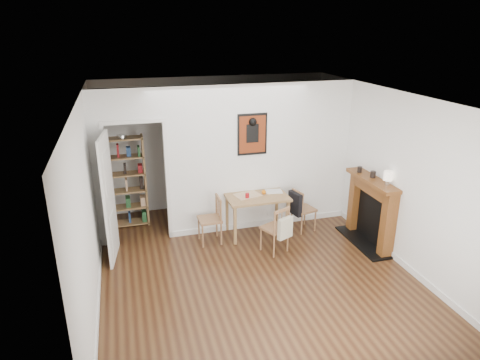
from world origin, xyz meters
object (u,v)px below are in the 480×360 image
object	(u,v)px
chair_right	(303,209)
chair_front	(275,228)
orange_fruit	(264,192)
fireplace	(372,209)
notebook	(274,191)
mantel_lamp	(388,177)
ceramic_jar_a	(373,174)
ceramic_jar_b	(360,169)
chair_left	(210,220)
dining_table	(257,200)
bookshelf	(126,182)
red_glass	(247,196)

from	to	relation	value
chair_right	chair_front	size ratio (longest dim) A/B	0.98
chair_right	orange_fruit	bearing A→B (deg)	169.84
fireplace	notebook	size ratio (longest dim) A/B	4.33
mantel_lamp	ceramic_jar_a	distance (m)	0.38
ceramic_jar_b	chair_left	bearing A→B (deg)	170.83
dining_table	ceramic_jar_a	distance (m)	1.98
notebook	mantel_lamp	size ratio (longest dim) A/B	1.28
orange_fruit	ceramic_jar_b	bearing A→B (deg)	-19.34
ceramic_jar_a	ceramic_jar_b	xyz separation A→B (m)	(-0.07, 0.29, -0.00)
dining_table	ceramic_jar_b	size ratio (longest dim) A/B	10.65
bookshelf	ceramic_jar_b	world-z (taller)	bookshelf
chair_front	orange_fruit	bearing A→B (deg)	86.36
chair_right	mantel_lamp	distance (m)	1.66
chair_right	orange_fruit	distance (m)	0.80
ceramic_jar_b	bookshelf	bearing A→B (deg)	158.74
dining_table	notebook	world-z (taller)	notebook
notebook	ceramic_jar_a	world-z (taller)	ceramic_jar_a
dining_table	chair_right	distance (m)	0.88
red_glass	ceramic_jar_b	bearing A→B (deg)	-13.42
orange_fruit	ceramic_jar_a	size ratio (longest dim) A/B	0.70
red_glass	chair_front	bearing A→B (deg)	-65.70
dining_table	bookshelf	size ratio (longest dim) A/B	0.63
chair_right	ceramic_jar_a	distance (m)	1.39
chair_front	fireplace	bearing A→B (deg)	-5.07
bookshelf	red_glass	size ratio (longest dim) A/B	19.55
chair_front	notebook	distance (m)	0.88
dining_table	fireplace	bearing A→B (deg)	-25.31
fireplace	ceramic_jar_b	world-z (taller)	ceramic_jar_b
dining_table	fireplace	distance (m)	1.93
fireplace	ceramic_jar_b	distance (m)	0.69
chair_left	ceramic_jar_b	bearing A→B (deg)	-9.17
chair_right	chair_left	bearing A→B (deg)	179.98
orange_fruit	notebook	distance (m)	0.22
dining_table	mantel_lamp	size ratio (longest dim) A/B	4.69
dining_table	ceramic_jar_b	xyz separation A→B (m)	(1.65, -0.49, 0.57)
bookshelf	ceramic_jar_a	distance (m)	4.29
chair_left	bookshelf	world-z (taller)	bookshelf
fireplace	mantel_lamp	size ratio (longest dim) A/B	5.53
bookshelf	mantel_lamp	size ratio (longest dim) A/B	7.44
dining_table	ceramic_jar_a	bearing A→B (deg)	-24.38
chair_right	ceramic_jar_b	size ratio (longest dim) A/B	7.87
chair_front	notebook	size ratio (longest dim) A/B	2.78
chair_front	notebook	bearing A→B (deg)	72.02
chair_front	red_glass	distance (m)	0.78
notebook	red_glass	bearing A→B (deg)	-164.57
chair_front	bookshelf	world-z (taller)	bookshelf
fireplace	red_glass	world-z (taller)	fireplace
chair_left	bookshelf	xyz separation A→B (m)	(-1.30, 1.08, 0.42)
bookshelf	orange_fruit	world-z (taller)	bookshelf
dining_table	chair_front	world-z (taller)	chair_front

